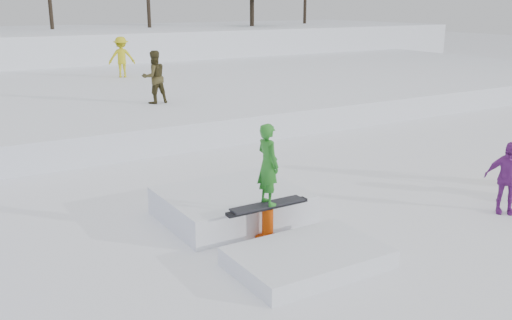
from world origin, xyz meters
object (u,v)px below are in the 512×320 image
spectator_purple (507,178)px  walker_ygreen (122,57)px  walker_olive (154,77)px  jib_rail_feature (251,214)px

spectator_purple → walker_ygreen: bearing=139.1°
spectator_purple → walker_olive: bearing=148.5°
walker_olive → spectator_purple: walker_olive is taller
walker_olive → walker_ygreen: bearing=-104.1°
walker_ygreen → spectator_purple: size_ratio=1.22×
spectator_purple → jib_rail_feature: bearing=-157.2°
walker_ygreen → spectator_purple: walker_ygreen is taller
walker_olive → spectator_purple: size_ratio=1.19×
walker_olive → spectator_purple: bearing=100.5°
walker_ygreen → jib_rail_feature: bearing=96.1°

